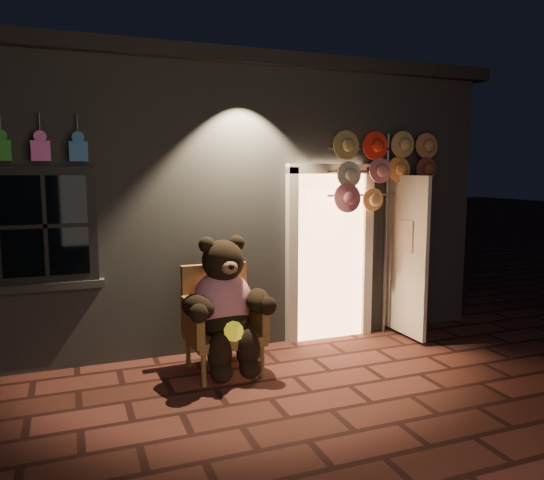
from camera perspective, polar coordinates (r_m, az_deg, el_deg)
ground at (r=5.14m, az=-0.15°, el=-16.70°), size 60.00×60.00×0.00m
shop_building at (r=8.55m, az=-9.82°, el=4.86°), size 7.30×5.95×3.51m
wicker_armchair at (r=5.69m, az=-5.50°, el=-8.41°), size 0.79×0.72×1.11m
teddy_bear at (r=5.51m, az=-5.08°, el=-6.96°), size 1.02×0.80×1.40m
hat_rack at (r=6.75m, az=11.94°, el=7.45°), size 1.54×0.22×2.59m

